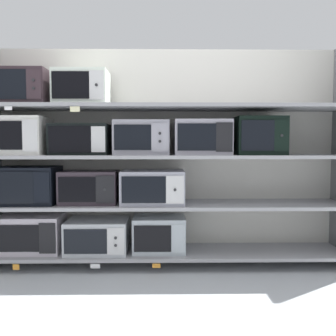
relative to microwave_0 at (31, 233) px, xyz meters
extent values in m
cube|color=#B2B7BC|center=(1.25, -1.00, -0.30)|extent=(7.18, 6.00, 0.02)
cube|color=beige|center=(1.25, 0.28, 0.71)|extent=(3.38, 0.04, 2.00)
cube|color=#99999E|center=(1.25, 0.00, -0.18)|extent=(3.18, 0.51, 0.03)
cube|color=#BAB1BC|center=(0.00, 0.00, 0.00)|extent=(0.57, 0.35, 0.33)
cube|color=black|center=(-0.06, -0.18, 0.00)|extent=(0.40, 0.01, 0.23)
cube|color=black|center=(0.20, -0.18, 0.00)|extent=(0.14, 0.01, 0.26)
cube|color=#B0B5BA|center=(0.61, 0.00, -0.02)|extent=(0.55, 0.42, 0.29)
cube|color=black|center=(0.54, -0.21, -0.02)|extent=(0.37, 0.01, 0.21)
cube|color=silver|center=(0.80, -0.21, -0.02)|extent=(0.15, 0.01, 0.23)
cylinder|color=#262628|center=(0.80, -0.22, -0.05)|extent=(0.02, 0.01, 0.02)
cylinder|color=#262628|center=(0.80, -0.22, 0.01)|extent=(0.02, 0.01, 0.02)
cube|color=#B2BCC3|center=(1.16, 0.00, -0.01)|extent=(0.47, 0.34, 0.31)
cube|color=black|center=(1.11, -0.17, -0.01)|extent=(0.32, 0.01, 0.23)
cube|color=#B2BCC3|center=(1.33, -0.17, -0.01)|extent=(0.12, 0.01, 0.25)
cube|color=orange|center=(-0.04, -0.25, -0.22)|extent=(0.05, 0.00, 0.05)
cube|color=white|center=(0.63, -0.25, -0.22)|extent=(0.08, 0.00, 0.04)
cube|color=orange|center=(1.14, -0.25, -0.22)|extent=(0.07, 0.00, 0.04)
cube|color=#99999E|center=(1.25, 0.00, 0.26)|extent=(3.18, 0.51, 0.03)
cube|color=black|center=(-0.02, 0.00, 0.44)|extent=(0.54, 0.38, 0.33)
cube|color=black|center=(-0.08, -0.19, 0.44)|extent=(0.37, 0.01, 0.27)
cube|color=black|center=(0.17, -0.19, 0.44)|extent=(0.14, 0.01, 0.27)
cube|color=#332A32|center=(0.54, 0.00, 0.42)|extent=(0.50, 0.34, 0.29)
cube|color=black|center=(0.47, -0.17, 0.42)|extent=(0.32, 0.01, 0.21)
cube|color=black|center=(0.70, -0.17, 0.42)|extent=(0.16, 0.01, 0.24)
cylinder|color=#262628|center=(0.70, -0.18, 0.42)|extent=(0.02, 0.01, 0.02)
cube|color=#9A9AA9|center=(1.11, 0.00, 0.42)|extent=(0.56, 0.41, 0.30)
cube|color=black|center=(1.04, -0.21, 0.42)|extent=(0.37, 0.01, 0.23)
cube|color=silver|center=(1.30, -0.21, 0.42)|extent=(0.15, 0.01, 0.24)
cylinder|color=#262628|center=(1.30, -0.22, 0.42)|extent=(0.02, 0.01, 0.02)
cube|color=#99999E|center=(1.25, 0.00, 0.70)|extent=(3.18, 0.51, 0.03)
cube|color=silver|center=(-0.06, 0.00, 0.88)|extent=(0.45, 0.42, 0.34)
cube|color=black|center=(-0.12, -0.21, 0.88)|extent=(0.30, 0.01, 0.24)
cube|color=silver|center=(0.09, -0.21, 0.88)|extent=(0.13, 0.01, 0.27)
cube|color=black|center=(0.46, 0.00, 0.85)|extent=(0.51, 0.32, 0.27)
cube|color=black|center=(0.41, -0.16, 0.85)|extent=(0.36, 0.01, 0.22)
cube|color=silver|center=(0.65, -0.16, 0.85)|extent=(0.12, 0.01, 0.22)
cube|color=#9B99A6|center=(1.01, 0.00, 0.87)|extent=(0.49, 0.33, 0.31)
cube|color=black|center=(0.94, -0.17, 0.87)|extent=(0.32, 0.01, 0.22)
cube|color=#9B99A6|center=(1.17, -0.17, 0.87)|extent=(0.15, 0.01, 0.24)
cylinder|color=#262628|center=(1.17, -0.18, 0.83)|extent=(0.02, 0.01, 0.02)
cylinder|color=#262628|center=(1.17, -0.18, 0.90)|extent=(0.02, 0.01, 0.02)
cube|color=#A09CAA|center=(1.55, 0.00, 0.87)|extent=(0.50, 0.38, 0.31)
cube|color=black|center=(1.49, -0.19, 0.87)|extent=(0.33, 0.01, 0.23)
cube|color=black|center=(1.72, -0.19, 0.87)|extent=(0.14, 0.01, 0.25)
cube|color=black|center=(2.06, 0.00, 0.88)|extent=(0.43, 0.38, 0.34)
cube|color=black|center=(2.00, -0.19, 0.88)|extent=(0.28, 0.01, 0.26)
cube|color=black|center=(2.20, -0.19, 0.88)|extent=(0.12, 0.01, 0.27)
cylinder|color=#262628|center=(2.20, -0.20, 0.88)|extent=(0.02, 0.01, 0.02)
cube|color=#99999E|center=(1.25, 0.00, 1.14)|extent=(3.18, 0.51, 0.03)
cube|color=#34262B|center=(-0.04, 0.00, 1.30)|extent=(0.49, 0.41, 0.30)
cube|color=black|center=(-0.10, -0.21, 1.30)|extent=(0.34, 0.01, 0.25)
cube|color=#34262B|center=(0.13, -0.20, 1.30)|extent=(0.12, 0.01, 0.24)
cylinder|color=#262628|center=(0.13, -0.21, 1.27)|extent=(0.02, 0.01, 0.02)
cylinder|color=#262628|center=(0.13, -0.21, 1.34)|extent=(0.02, 0.01, 0.02)
cube|color=silver|center=(0.48, 0.00, 1.30)|extent=(0.46, 0.34, 0.30)
cube|color=black|center=(0.43, -0.17, 1.30)|extent=(0.31, 0.01, 0.23)
cube|color=silver|center=(0.64, -0.17, 1.30)|extent=(0.12, 0.01, 0.24)
cylinder|color=#262628|center=(0.64, -0.18, 1.30)|extent=(0.02, 0.01, 0.02)
cube|color=white|center=(-0.06, -0.25, 1.10)|extent=(0.06, 0.00, 0.03)
cube|color=beige|center=(0.48, -0.25, 1.09)|extent=(0.08, 0.00, 0.04)
camera|label=1|loc=(1.20, -3.29, 0.81)|focal=39.26mm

